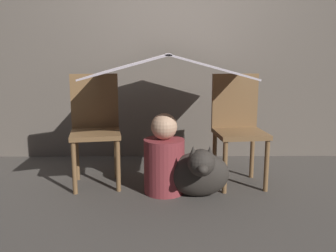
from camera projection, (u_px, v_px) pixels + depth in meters
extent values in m
plane|color=#47423D|center=(168.00, 195.00, 2.80)|extent=(8.80, 8.80, 0.00)
cube|color=#6B6056|center=(167.00, 31.00, 3.62)|extent=(7.00, 0.05, 2.50)
cylinder|color=brown|center=(74.00, 168.00, 2.79)|extent=(0.04, 0.04, 0.40)
cylinder|color=brown|center=(118.00, 166.00, 2.84)|extent=(0.04, 0.04, 0.40)
cylinder|color=brown|center=(77.00, 156.00, 3.10)|extent=(0.04, 0.04, 0.40)
cylinder|color=brown|center=(116.00, 155.00, 3.16)|extent=(0.04, 0.04, 0.40)
cube|color=brown|center=(95.00, 134.00, 2.93)|extent=(0.44, 0.44, 0.04)
cube|color=brown|center=(95.00, 101.00, 3.05)|extent=(0.38, 0.09, 0.44)
cylinder|color=brown|center=(225.00, 167.00, 2.80)|extent=(0.04, 0.04, 0.40)
cylinder|color=brown|center=(266.00, 166.00, 2.84)|extent=(0.04, 0.04, 0.40)
cylinder|color=brown|center=(215.00, 156.00, 3.12)|extent=(0.04, 0.04, 0.40)
cylinder|color=brown|center=(252.00, 154.00, 3.16)|extent=(0.04, 0.04, 0.40)
cube|color=brown|center=(240.00, 134.00, 2.94)|extent=(0.42, 0.42, 0.04)
cube|color=brown|center=(235.00, 101.00, 3.06)|extent=(0.38, 0.07, 0.44)
cube|color=silver|center=(130.00, 65.00, 2.83)|extent=(0.57, 1.14, 0.17)
cube|color=silver|center=(206.00, 65.00, 2.83)|extent=(0.57, 1.14, 0.17)
cube|color=silver|center=(168.00, 54.00, 2.82)|extent=(0.04, 1.14, 0.01)
cylinder|color=maroon|center=(164.00, 166.00, 2.82)|extent=(0.31, 0.31, 0.41)
sphere|color=#D6A884|center=(164.00, 126.00, 2.76)|extent=(0.20, 0.20, 0.20)
ellipsoid|color=#332D28|center=(199.00, 174.00, 2.75)|extent=(0.45, 0.21, 0.34)
sphere|color=#332D28|center=(201.00, 163.00, 2.56)|extent=(0.19, 0.19, 0.19)
ellipsoid|color=#332D28|center=(202.00, 169.00, 2.48)|extent=(0.08, 0.10, 0.07)
cone|color=#332D28|center=(193.00, 152.00, 2.55)|extent=(0.07, 0.07, 0.09)
cone|color=#332D28|center=(210.00, 152.00, 2.55)|extent=(0.07, 0.07, 0.09)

